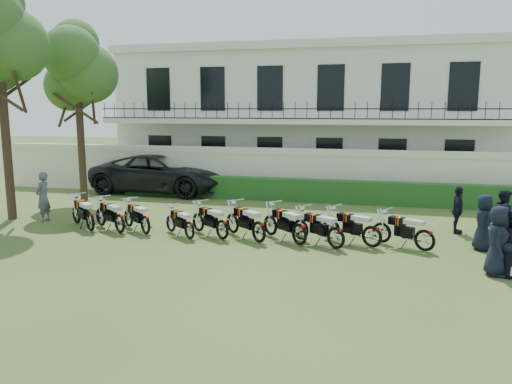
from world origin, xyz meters
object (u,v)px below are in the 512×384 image
motorcycle_6 (299,229)px  officer_2 (504,232)px  motorcycle_8 (372,231)px  inspector (43,197)px  motorcycle_0 (90,217)px  tree_west_near (77,67)px  motorcycle_4 (222,225)px  motorcycle_2 (145,220)px  suv (161,174)px  officer_3 (483,222)px  officer_0 (498,241)px  motorcycle_7 (336,233)px  motorcycle_3 (189,226)px  motorcycle_5 (259,227)px  officer_5 (458,210)px  officer_4 (504,217)px  motorcycle_1 (120,219)px  motorcycle_9 (425,235)px

motorcycle_6 → officer_2: size_ratio=1.05×
motorcycle_8 → inspector: bearing=112.5°
motorcycle_0 → motorcycle_6: 7.11m
tree_west_near → motorcycle_4: (8.12, -5.08, -5.39)m
motorcycle_2 → suv: bearing=59.0°
inspector → officer_3: (14.93, -0.18, -0.09)m
officer_0 → suv: bearing=66.2°
motorcycle_6 → motorcycle_7: bearing=-56.3°
motorcycle_3 → motorcycle_5: (2.24, 0.10, 0.08)m
tree_west_near → officer_3: tree_west_near is taller
motorcycle_3 → motorcycle_8: size_ratio=0.77×
motorcycle_2 → motorcycle_4: (2.66, -0.04, 0.01)m
motorcycle_8 → officer_3: officer_3 is taller
motorcycle_7 → motorcycle_3: bearing=123.6°
tree_west_near → motorcycle_3: size_ratio=5.41×
officer_0 → officer_5: 4.30m
motorcycle_7 → officer_4: bearing=-34.6°
officer_0 → motorcycle_8: bearing=72.0°
motorcycle_1 → motorcycle_8: size_ratio=0.91×
motorcycle_6 → motorcycle_8: 2.15m
tree_west_near → motorcycle_0: 8.19m
motorcycle_7 → motorcycle_0: bearing=122.8°
motorcycle_0 → officer_2: size_ratio=1.06×
motorcycle_5 → officer_5: 6.74m
motorcycle_1 → officer_0: (11.22, -1.53, 0.38)m
motorcycle_0 → motorcycle_4: bearing=-50.9°
motorcycle_0 → motorcycle_2: (1.98, 0.08, -0.03)m
inspector → suv: bearing=163.6°
inspector → motorcycle_0: bearing=64.3°
tree_west_near → motorcycle_3: 10.38m
motorcycle_0 → inspector: (-2.53, 1.00, 0.39)m
motorcycle_2 → inspector: 4.63m
motorcycle_9 → officer_5: size_ratio=1.15×
tree_west_near → motorcycle_5: tree_west_near is taller
motorcycle_6 → officer_4: 6.32m
officer_0 → motorcycle_7: bearing=83.7°
motorcycle_0 → motorcycle_7: size_ratio=0.95×
motorcycle_6 → officer_5: officer_5 is taller
motorcycle_2 → motorcycle_4: size_ratio=0.95×
tree_west_near → officer_2: bearing=-17.9°
motorcycle_6 → motorcycle_0: bearing=130.5°
motorcycle_3 → officer_0: (8.69, -1.36, 0.43)m
motorcycle_9 → officer_3: size_ratio=1.09×
motorcycle_9 → officer_2: 2.05m
motorcycle_1 → officer_3: officer_3 is taller
motorcycle_3 → inspector: inspector is taller
motorcycle_7 → officer_2: (4.53, 0.06, 0.27)m
motorcycle_1 → motorcycle_5: size_ratio=1.02×
motorcycle_1 → motorcycle_7: motorcycle_7 is taller
officer_3 → suv: bearing=44.3°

